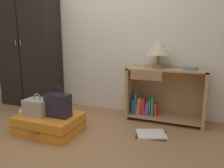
{
  "coord_description": "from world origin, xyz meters",
  "views": [
    {
      "loc": [
        1.3,
        -1.64,
        1.11
      ],
      "look_at": [
        0.3,
        0.84,
        0.55
      ],
      "focal_mm": 34.26,
      "sensor_mm": 36.0,
      "label": 1
    }
  ],
  "objects": [
    {
      "name": "bowl",
      "position": [
        1.21,
        1.23,
        0.75
      ],
      "size": [
        0.18,
        0.18,
        0.05
      ],
      "primitive_type": "cylinder",
      "color": "slate",
      "rests_on": "bookshelf"
    },
    {
      "name": "handbag",
      "position": [
        -0.18,
        0.34,
        0.36
      ],
      "size": [
        0.29,
        0.15,
        0.38
      ],
      "color": "#231E2D",
      "rests_on": "suitcase_large"
    },
    {
      "name": "ground_plane",
      "position": [
        0.0,
        0.0,
        0.0
      ],
      "size": [
        9.0,
        9.0,
        0.0
      ],
      "primitive_type": "plane",
      "color": "#9E7047"
    },
    {
      "name": "suitcase_large",
      "position": [
        -0.32,
        0.34,
        0.11
      ],
      "size": [
        0.74,
        0.55,
        0.22
      ],
      "color": "orange",
      "rests_on": "ground_plane"
    },
    {
      "name": "bookshelf",
      "position": [
        0.87,
        1.26,
        0.36
      ],
      "size": [
        1.04,
        0.38,
        0.73
      ],
      "color": "tan",
      "rests_on": "ground_plane"
    },
    {
      "name": "back_wall",
      "position": [
        0.0,
        1.5,
        1.3
      ],
      "size": [
        6.4,
        0.1,
        2.6
      ],
      "primitive_type": "cube",
      "color": "silver",
      "rests_on": "ground_plane"
    },
    {
      "name": "bottle",
      "position": [
        -0.83,
        0.41,
        0.09
      ],
      "size": [
        0.08,
        0.08,
        0.2
      ],
      "color": "white",
      "rests_on": "ground_plane"
    },
    {
      "name": "table_lamp",
      "position": [
        0.8,
        1.28,
        1.0
      ],
      "size": [
        0.32,
        0.32,
        0.4
      ],
      "color": "olive",
      "rests_on": "bookshelf"
    },
    {
      "name": "wardrobe",
      "position": [
        -1.35,
        1.2,
        1.06
      ],
      "size": [
        0.99,
        0.47,
        2.12
      ],
      "color": "black",
      "rests_on": "ground_plane"
    },
    {
      "name": "train_case",
      "position": [
        -0.45,
        0.3,
        0.32
      ],
      "size": [
        0.29,
        0.23,
        0.26
      ],
      "color": "#A89E8E",
      "rests_on": "suitcase_large"
    },
    {
      "name": "open_book_on_floor",
      "position": [
        0.85,
        0.72,
        0.01
      ],
      "size": [
        0.41,
        0.37,
        0.02
      ],
      "color": "white",
      "rests_on": "ground_plane"
    }
  ]
}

